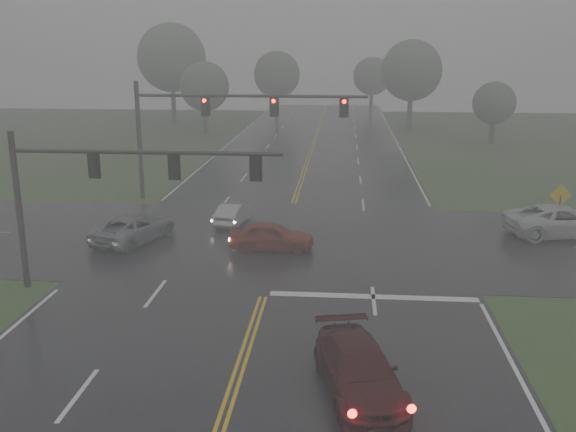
# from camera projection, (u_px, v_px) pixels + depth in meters

# --- Properties ---
(main_road) EXTENTS (18.00, 160.00, 0.02)m
(main_road) POSITION_uv_depth(u_px,v_px,m) (278.00, 252.00, 32.01)
(main_road) COLOR black
(main_road) RESTS_ON ground
(cross_street) EXTENTS (120.00, 14.00, 0.02)m
(cross_street) POSITION_uv_depth(u_px,v_px,m) (282.00, 240.00, 33.93)
(cross_street) COLOR black
(cross_street) RESTS_ON ground
(stop_bar) EXTENTS (8.50, 0.50, 0.01)m
(stop_bar) POSITION_uv_depth(u_px,v_px,m) (373.00, 297.00, 26.24)
(stop_bar) COLOR silver
(stop_bar) RESTS_ON ground
(sedan_maroon) EXTENTS (3.15, 5.37, 1.46)m
(sedan_maroon) POSITION_uv_depth(u_px,v_px,m) (358.00, 393.00, 19.06)
(sedan_maroon) COLOR #36090D
(sedan_maroon) RESTS_ON ground
(sedan_red) EXTENTS (4.26, 1.75, 1.44)m
(sedan_red) POSITION_uv_depth(u_px,v_px,m) (272.00, 250.00, 32.28)
(sedan_red) COLOR maroon
(sedan_red) RESTS_ON ground
(sedan_silver) EXTENTS (1.87, 3.85, 1.21)m
(sedan_silver) POSITION_uv_depth(u_px,v_px,m) (234.00, 224.00, 36.95)
(sedan_silver) COLOR #9C9FA3
(sedan_silver) RESTS_ON ground
(car_grey) EXTENTS (3.95, 5.66, 1.43)m
(car_grey) POSITION_uv_depth(u_px,v_px,m) (135.00, 242.00, 33.66)
(car_grey) COLOR slate
(car_grey) RESTS_ON ground
(pickup_white) EXTENTS (6.45, 3.83, 1.68)m
(pickup_white) POSITION_uv_depth(u_px,v_px,m) (561.00, 236.00, 34.59)
(pickup_white) COLOR #BCBEC0
(pickup_white) RESTS_ON ground
(signal_gantry_near) EXTENTS (11.13, 0.29, 6.66)m
(signal_gantry_near) POSITION_uv_depth(u_px,v_px,m) (96.00, 182.00, 25.94)
(signal_gantry_near) COLOR black
(signal_gantry_near) RESTS_ON ground
(signal_gantry_far) EXTENTS (14.96, 0.39, 7.76)m
(signal_gantry_far) POSITION_uv_depth(u_px,v_px,m) (209.00, 117.00, 41.21)
(signal_gantry_far) COLOR black
(signal_gantry_far) RESTS_ON ground
(sign_diamond_east) EXTENTS (1.17, 0.12, 2.81)m
(sign_diamond_east) POSITION_uv_depth(u_px,v_px,m) (560.00, 201.00, 34.30)
(sign_diamond_east) COLOR black
(sign_diamond_east) RESTS_ON ground
(tree_nw_a) EXTENTS (5.58, 5.58, 8.20)m
(tree_nw_a) POSITION_uv_depth(u_px,v_px,m) (205.00, 87.00, 72.60)
(tree_nw_a) COLOR #31251F
(tree_nw_a) RESTS_ON ground
(tree_ne_a) EXTENTS (7.23, 7.23, 10.62)m
(tree_ne_a) POSITION_uv_depth(u_px,v_px,m) (412.00, 71.00, 76.27)
(tree_ne_a) COLOR #31251F
(tree_ne_a) RESTS_ON ground
(tree_n_mid) EXTENTS (6.26, 6.26, 9.20)m
(tree_n_mid) POSITION_uv_depth(u_px,v_px,m) (277.00, 75.00, 86.81)
(tree_n_mid) COLOR #31251F
(tree_n_mid) RESTS_ON ground
(tree_e_near) EXTENTS (4.35, 4.35, 6.39)m
(tree_e_near) POSITION_uv_depth(u_px,v_px,m) (494.00, 103.00, 65.43)
(tree_e_near) COLOR #31251F
(tree_e_near) RESTS_ON ground
(tree_nw_b) EXTENTS (8.66, 8.66, 12.72)m
(tree_nw_b) POSITION_uv_depth(u_px,v_px,m) (172.00, 58.00, 81.39)
(tree_nw_b) COLOR #31251F
(tree_nw_b) RESTS_ON ground
(tree_n_far) EXTENTS (5.60, 5.60, 8.22)m
(tree_n_far) POSITION_uv_depth(u_px,v_px,m) (372.00, 76.00, 95.53)
(tree_n_far) COLOR #31251F
(tree_n_far) RESTS_ON ground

